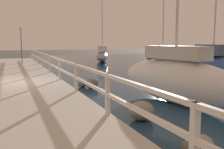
# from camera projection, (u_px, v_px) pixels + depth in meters

# --- Properties ---
(ground_plane) EXTENTS (120.00, 120.00, 0.00)m
(ground_plane) POSITION_uv_depth(u_px,v_px,m) (10.00, 90.00, 11.70)
(ground_plane) COLOR #4C473D
(dock_walkway) EXTENTS (4.62, 36.00, 0.35)m
(dock_walkway) POSITION_uv_depth(u_px,v_px,m) (10.00, 86.00, 11.68)
(dock_walkway) COLOR beige
(dock_walkway) RESTS_ON ground
(railing) EXTENTS (0.10, 32.50, 1.01)m
(railing) POSITION_uv_depth(u_px,v_px,m) (60.00, 65.00, 12.37)
(railing) COLOR white
(railing) RESTS_ON dock_walkway
(boulder_far_strip) EXTENTS (0.71, 0.64, 0.53)m
(boulder_far_strip) POSITION_uv_depth(u_px,v_px,m) (141.00, 111.00, 7.12)
(boulder_far_strip) COLOR gray
(boulder_far_strip) RESTS_ON ground
(boulder_upstream) EXTENTS (0.41, 0.37, 0.31)m
(boulder_upstream) POSITION_uv_depth(u_px,v_px,m) (192.00, 148.00, 4.90)
(boulder_upstream) COLOR #666056
(boulder_upstream) RESTS_ON ground
(boulder_near_dock) EXTENTS (0.50, 0.45, 0.37)m
(boulder_near_dock) POSITION_uv_depth(u_px,v_px,m) (201.00, 144.00, 4.98)
(boulder_near_dock) COLOR gray
(boulder_near_dock) RESTS_ON ground
(boulder_downstream) EXTENTS (0.44, 0.40, 0.33)m
(boulder_downstream) POSITION_uv_depth(u_px,v_px,m) (82.00, 84.00, 12.36)
(boulder_downstream) COLOR #666056
(boulder_downstream) RESTS_ON ground
(boulder_water_edge) EXTENTS (0.61, 0.55, 0.46)m
(boulder_water_edge) POSITION_uv_depth(u_px,v_px,m) (92.00, 83.00, 12.10)
(boulder_water_edge) COLOR #666056
(boulder_water_edge) RESTS_ON ground
(dock_lamp) EXTENTS (0.25, 0.25, 3.03)m
(dock_lamp) POSITION_uv_depth(u_px,v_px,m) (21.00, 37.00, 21.75)
(dock_lamp) COLOR #514C47
(dock_lamp) RESTS_ON dock_walkway
(sailboat_navy) EXTENTS (2.03, 3.98, 5.86)m
(sailboat_navy) POSITION_uv_depth(u_px,v_px,m) (162.00, 59.00, 22.21)
(sailboat_navy) COLOR #192347
(sailboat_navy) RESTS_ON water_surface
(sailboat_gray) EXTENTS (2.85, 5.33, 7.11)m
(sailboat_gray) POSITION_uv_depth(u_px,v_px,m) (102.00, 55.00, 27.91)
(sailboat_gray) COLOR gray
(sailboat_gray) RESTS_ON water_surface
(sailboat_blue) EXTENTS (1.65, 5.76, 8.19)m
(sailboat_blue) POSITION_uv_depth(u_px,v_px,m) (213.00, 65.00, 15.30)
(sailboat_blue) COLOR #2D4C9E
(sailboat_blue) RESTS_ON water_surface
(sailboat_white) EXTENTS (1.93, 5.69, 7.16)m
(sailboat_white) POSITION_uv_depth(u_px,v_px,m) (175.00, 78.00, 9.04)
(sailboat_white) COLOR white
(sailboat_white) RESTS_ON water_surface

